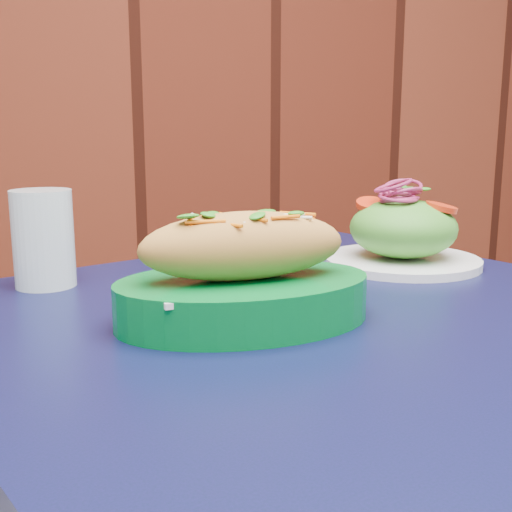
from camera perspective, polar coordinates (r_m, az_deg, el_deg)
name	(u,v)px	position (r m, az deg, el deg)	size (l,w,h in m)	color
cafe_table	(331,387)	(0.75, 6.72, -11.48)	(1.02, 1.02, 0.75)	black
banh_mi_basket	(244,278)	(0.68, -1.09, -1.94)	(0.28, 0.18, 0.13)	#016927
salad_plate	(403,234)	(0.98, 12.92, 1.95)	(0.23, 0.23, 0.13)	white
water_glass	(43,239)	(0.87, -18.38, 1.47)	(0.08, 0.08, 0.13)	silver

